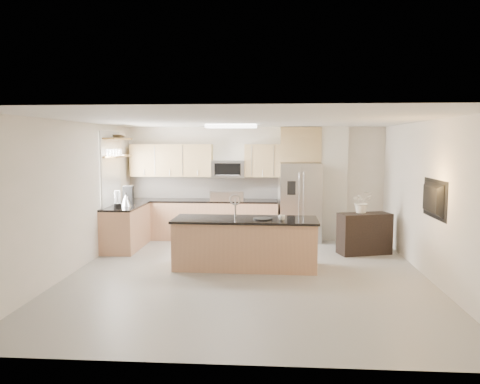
# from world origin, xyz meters

# --- Properties ---
(floor) EXTENTS (6.50, 6.50, 0.00)m
(floor) POSITION_xyz_m (0.00, 0.00, 0.00)
(floor) COLOR #9A9993
(floor) RESTS_ON ground
(ceiling) EXTENTS (6.00, 6.50, 0.02)m
(ceiling) POSITION_xyz_m (0.00, 0.00, 2.60)
(ceiling) COLOR silver
(ceiling) RESTS_ON wall_back
(wall_back) EXTENTS (6.00, 0.02, 2.60)m
(wall_back) POSITION_xyz_m (0.00, 3.25, 1.30)
(wall_back) COLOR white
(wall_back) RESTS_ON floor
(wall_front) EXTENTS (6.00, 0.02, 2.60)m
(wall_front) POSITION_xyz_m (0.00, -3.25, 1.30)
(wall_front) COLOR white
(wall_front) RESTS_ON floor
(wall_left) EXTENTS (0.02, 6.50, 2.60)m
(wall_left) POSITION_xyz_m (-3.00, 0.00, 1.30)
(wall_left) COLOR white
(wall_left) RESTS_ON floor
(wall_right) EXTENTS (0.02, 6.50, 2.60)m
(wall_right) POSITION_xyz_m (3.00, 0.00, 1.30)
(wall_right) COLOR white
(wall_right) RESTS_ON floor
(back_counter) EXTENTS (3.55, 0.66, 1.44)m
(back_counter) POSITION_xyz_m (-1.23, 2.93, 0.47)
(back_counter) COLOR tan
(back_counter) RESTS_ON floor
(left_counter) EXTENTS (0.66, 1.50, 0.92)m
(left_counter) POSITION_xyz_m (-2.67, 1.85, 0.46)
(left_counter) COLOR tan
(left_counter) RESTS_ON floor
(range) EXTENTS (0.76, 0.64, 1.14)m
(range) POSITION_xyz_m (-0.60, 2.92, 0.47)
(range) COLOR black
(range) RESTS_ON floor
(upper_cabinets) EXTENTS (3.50, 0.33, 0.75)m
(upper_cabinets) POSITION_xyz_m (-1.30, 3.09, 1.83)
(upper_cabinets) COLOR tan
(upper_cabinets) RESTS_ON wall_back
(microwave) EXTENTS (0.76, 0.40, 0.40)m
(microwave) POSITION_xyz_m (-0.60, 3.04, 1.63)
(microwave) COLOR #A6A6A9
(microwave) RESTS_ON upper_cabinets
(refrigerator) EXTENTS (0.92, 0.78, 1.78)m
(refrigerator) POSITION_xyz_m (1.06, 2.87, 0.89)
(refrigerator) COLOR #A6A6A9
(refrigerator) RESTS_ON floor
(partition_column) EXTENTS (0.60, 0.30, 2.60)m
(partition_column) POSITION_xyz_m (1.82, 3.10, 1.30)
(partition_column) COLOR silver
(partition_column) RESTS_ON floor
(window) EXTENTS (0.04, 1.15, 1.65)m
(window) POSITION_xyz_m (-2.98, 1.85, 1.65)
(window) COLOR white
(window) RESTS_ON wall_left
(shelf_lower) EXTENTS (0.30, 1.20, 0.04)m
(shelf_lower) POSITION_xyz_m (-2.85, 1.95, 1.95)
(shelf_lower) COLOR olive
(shelf_lower) RESTS_ON wall_left
(shelf_upper) EXTENTS (0.30, 1.20, 0.04)m
(shelf_upper) POSITION_xyz_m (-2.85, 1.95, 2.32)
(shelf_upper) COLOR olive
(shelf_upper) RESTS_ON wall_left
(ceiling_fixture) EXTENTS (1.00, 0.50, 0.06)m
(ceiling_fixture) POSITION_xyz_m (-0.40, 1.60, 2.56)
(ceiling_fixture) COLOR white
(ceiling_fixture) RESTS_ON ceiling
(island) EXTENTS (2.58, 0.97, 1.31)m
(island) POSITION_xyz_m (-0.06, 0.48, 0.45)
(island) COLOR tan
(island) RESTS_ON floor
(credenza) EXTENTS (1.11, 0.71, 0.83)m
(credenza) POSITION_xyz_m (2.28, 1.68, 0.41)
(credenza) COLOR black
(credenza) RESTS_ON floor
(cup) EXTENTS (0.12, 0.12, 0.09)m
(cup) POSITION_xyz_m (0.59, 0.33, 0.94)
(cup) COLOR white
(cup) RESTS_ON island
(platter) EXTENTS (0.40, 0.40, 0.02)m
(platter) POSITION_xyz_m (0.26, 0.43, 0.90)
(platter) COLOR black
(platter) RESTS_ON island
(blender) EXTENTS (0.16, 0.16, 0.36)m
(blender) POSITION_xyz_m (-2.68, 1.35, 1.08)
(blender) COLOR black
(blender) RESTS_ON left_counter
(kettle) EXTENTS (0.23, 0.23, 0.28)m
(kettle) POSITION_xyz_m (-2.62, 1.73, 1.04)
(kettle) COLOR #A6A6A9
(kettle) RESTS_ON left_counter
(coffee_maker) EXTENTS (0.23, 0.27, 0.39)m
(coffee_maker) POSITION_xyz_m (-2.70, 2.13, 1.10)
(coffee_maker) COLOR black
(coffee_maker) RESTS_ON left_counter
(bowl) EXTENTS (0.44, 0.44, 0.09)m
(bowl) POSITION_xyz_m (-2.85, 2.07, 2.38)
(bowl) COLOR #A6A6A9
(bowl) RESTS_ON shelf_upper
(flower_vase) EXTENTS (0.74, 0.69, 0.68)m
(flower_vase) POSITION_xyz_m (2.23, 1.74, 1.16)
(flower_vase) COLOR white
(flower_vase) RESTS_ON credenza
(television) EXTENTS (0.14, 1.08, 0.62)m
(television) POSITION_xyz_m (2.91, -0.20, 1.35)
(television) COLOR black
(television) RESTS_ON wall_right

